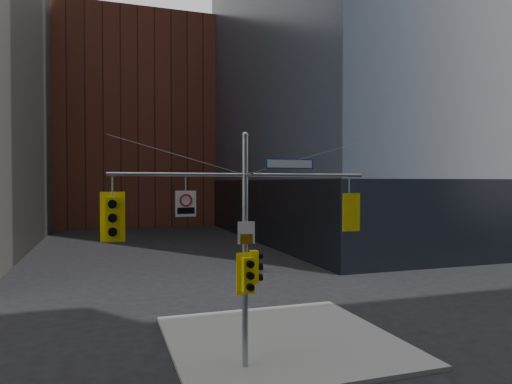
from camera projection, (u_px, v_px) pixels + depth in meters
sidewalk_corner at (282, 340)px, 16.45m from camera, size 8.00×8.00×0.15m
podium_ne at (405, 207)px, 51.16m from camera, size 36.40×36.40×6.00m
brick_midrise at (133, 126)px, 66.75m from camera, size 26.00×20.00×28.00m
signal_assembly at (245, 227)px, 13.83m from camera, size 8.00×0.80×7.30m
traffic_light_west_arm at (113, 217)px, 12.62m from camera, size 0.68×0.53×1.42m
traffic_light_east_arm at (349, 212)px, 14.95m from camera, size 0.59×0.49×1.23m
traffic_light_pole_side at (255, 267)px, 13.96m from camera, size 0.40×0.34×1.00m
traffic_light_pole_front at (248, 274)px, 13.60m from camera, size 0.61×0.49×1.27m
street_sign_blade at (290, 164)px, 14.25m from camera, size 1.63×0.12×0.32m
regulatory_sign_arm at (186, 203)px, 13.22m from camera, size 0.61×0.08×0.76m
regulatory_sign_pole at (246, 233)px, 13.72m from camera, size 0.52×0.09×0.68m
street_blade_ew at (259, 271)px, 14.00m from camera, size 0.76×0.08×0.15m
street_blade_ns at (241, 274)px, 14.29m from camera, size 0.07×0.75×0.15m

